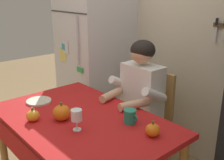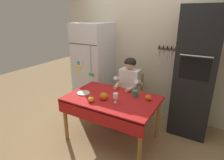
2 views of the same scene
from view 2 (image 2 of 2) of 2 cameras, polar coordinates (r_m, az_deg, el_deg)
The scene contains 13 objects.
ground_plane at distance 3.24m, azimuth -0.92°, elevation -17.96°, with size 10.00×10.00×0.00m, color #93754C.
back_wall_assembly at distance 3.83m, azimuth 10.20°, elevation 9.14°, with size 3.70×0.13×2.60m.
refrigerator at distance 4.04m, azimuth -5.57°, elevation 4.06°, with size 0.68×0.71×1.80m.
wall_oven at distance 3.34m, azimuth 24.04°, elevation 1.81°, with size 0.60×0.64×2.10m.
dining_table at distance 2.94m, azimuth -0.21°, elevation -6.97°, with size 1.40×0.90×0.74m.
chair_behind_person at distance 3.65m, azimuth 6.08°, elevation -4.17°, with size 0.40×0.40×0.93m.
seated_person at distance 3.40m, azimuth 4.91°, elevation -1.79°, with size 0.47×0.55×1.25m.
coffee_mug at distance 2.96m, azimuth 7.00°, elevation -4.08°, with size 0.12×0.09×0.10m.
wine_glass at distance 2.72m, azimuth 1.08°, elevation -4.87°, with size 0.08×0.08×0.15m.
pumpkin_large at distance 2.88m, azimuth 10.98°, elevation -5.18°, with size 0.10×0.10×0.11m.
pumpkin_medium at distance 2.84m, azimuth -2.43°, elevation -4.90°, with size 0.13×0.13×0.14m.
pumpkin_small at distance 2.78m, azimuth -6.37°, elevation -5.88°, with size 0.09×0.09×0.10m.
serving_tray at distance 3.10m, azimuth -8.69°, elevation -3.95°, with size 0.21×0.21×0.02m, color beige.
Camera 2 is at (1.33, -2.20, 1.97)m, focal length 30.17 mm.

